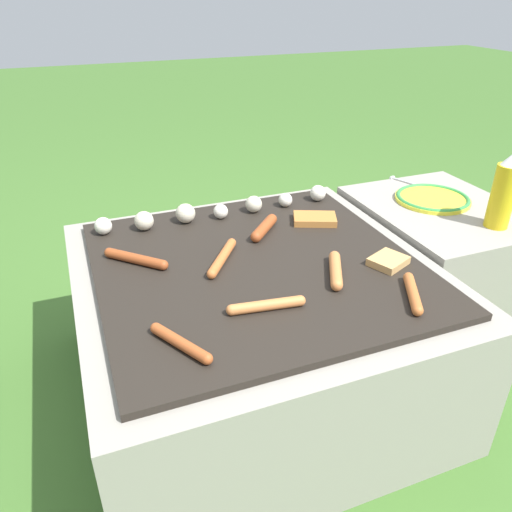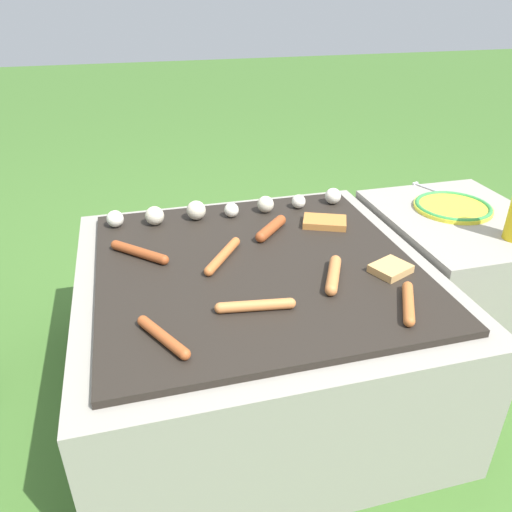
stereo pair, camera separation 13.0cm
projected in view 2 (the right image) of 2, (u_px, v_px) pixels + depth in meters
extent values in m
plane|color=#3D6628|center=(256.00, 383.00, 1.51)|extent=(14.00, 14.00, 0.00)
cube|color=gray|center=(256.00, 330.00, 1.41)|extent=(0.92, 0.92, 0.40)
cube|color=black|center=(256.00, 266.00, 1.31)|extent=(0.81, 0.81, 0.02)
cube|color=gray|center=(451.00, 274.00, 1.67)|extent=(0.47, 0.57, 0.42)
cylinder|color=#A34C23|center=(163.00, 337.00, 1.02)|extent=(0.09, 0.14, 0.02)
sphere|color=#A34C23|center=(143.00, 321.00, 1.06)|extent=(0.02, 0.02, 0.02)
sphere|color=#A34C23|center=(185.00, 354.00, 0.97)|extent=(0.02, 0.02, 0.02)
cylinder|color=#93421E|center=(271.00, 228.00, 1.45)|extent=(0.11, 0.12, 0.03)
sphere|color=#93421E|center=(261.00, 237.00, 1.40)|extent=(0.03, 0.03, 0.03)
sphere|color=#93421E|center=(281.00, 220.00, 1.50)|extent=(0.03, 0.03, 0.03)
cylinder|color=#B7602D|center=(223.00, 256.00, 1.31)|extent=(0.12, 0.15, 0.03)
sphere|color=#B7602D|center=(236.00, 242.00, 1.38)|extent=(0.03, 0.03, 0.03)
sphere|color=#B7602D|center=(209.00, 271.00, 1.24)|extent=(0.03, 0.03, 0.03)
cylinder|color=#C6753D|center=(333.00, 275.00, 1.22)|extent=(0.09, 0.14, 0.03)
sphere|color=#C6753D|center=(335.00, 261.00, 1.28)|extent=(0.03, 0.03, 0.03)
sphere|color=#C6753D|center=(331.00, 290.00, 1.16)|extent=(0.03, 0.03, 0.03)
cylinder|color=#B7602D|center=(408.00, 303.00, 1.12)|extent=(0.09, 0.14, 0.02)
sphere|color=#B7602D|center=(409.00, 321.00, 1.06)|extent=(0.02, 0.02, 0.02)
sphere|color=#B7602D|center=(408.00, 287.00, 1.18)|extent=(0.02, 0.02, 0.02)
cylinder|color=#C6753D|center=(255.00, 306.00, 1.11)|extent=(0.16, 0.05, 0.02)
sphere|color=#C6753D|center=(290.00, 303.00, 1.12)|extent=(0.02, 0.02, 0.02)
sphere|color=#C6753D|center=(220.00, 308.00, 1.10)|extent=(0.02, 0.02, 0.02)
cylinder|color=#93421E|center=(139.00, 252.00, 1.33)|extent=(0.14, 0.14, 0.03)
sphere|color=#93421E|center=(116.00, 245.00, 1.37)|extent=(0.03, 0.03, 0.03)
sphere|color=#93421E|center=(164.00, 260.00, 1.29)|extent=(0.03, 0.03, 0.03)
cube|color=#B27033|center=(325.00, 222.00, 1.50)|extent=(0.15, 0.13, 0.02)
cube|color=tan|center=(391.00, 269.00, 1.26)|extent=(0.11, 0.11, 0.02)
sphere|color=silver|center=(115.00, 219.00, 1.49)|extent=(0.05, 0.05, 0.05)
sphere|color=beige|center=(155.00, 216.00, 1.50)|extent=(0.06, 0.06, 0.06)
sphere|color=beige|center=(196.00, 210.00, 1.53)|extent=(0.06, 0.06, 0.06)
sphere|color=silver|center=(230.00, 210.00, 1.55)|extent=(0.05, 0.05, 0.05)
sphere|color=beige|center=(266.00, 204.00, 1.58)|extent=(0.05, 0.05, 0.05)
sphere|color=silver|center=(299.00, 201.00, 1.61)|extent=(0.04, 0.04, 0.04)
sphere|color=silver|center=(333.00, 196.00, 1.64)|extent=(0.05, 0.05, 0.05)
cylinder|color=yellow|center=(453.00, 207.00, 1.61)|extent=(0.24, 0.24, 0.01)
torus|color=#338C3F|center=(453.00, 206.00, 1.61)|extent=(0.24, 0.24, 0.01)
cylinder|color=silver|center=(437.00, 191.00, 1.74)|extent=(0.08, 0.18, 0.01)
cube|color=silver|center=(415.00, 184.00, 1.81)|extent=(0.03, 0.02, 0.01)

